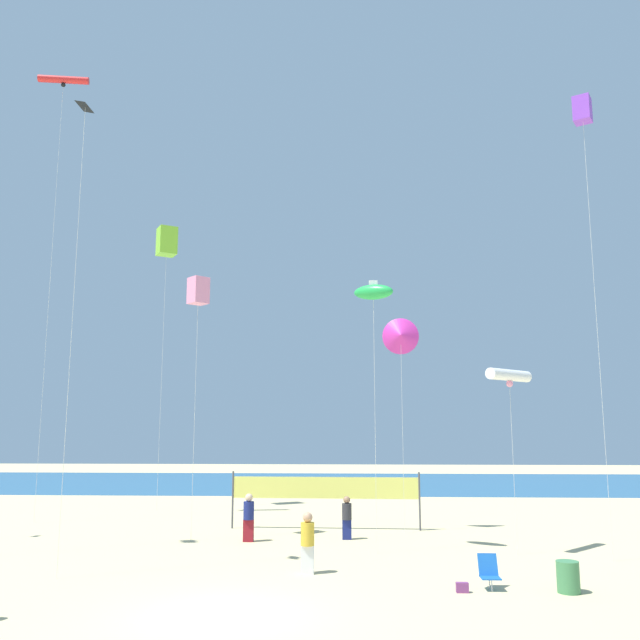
# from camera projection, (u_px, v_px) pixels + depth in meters

# --- Properties ---
(ground_plane) EXTENTS (120.00, 120.00, 0.00)m
(ground_plane) POSITION_uv_depth(u_px,v_px,m) (222.00, 615.00, 15.21)
(ground_plane) COLOR #D1BC89
(ocean_band) EXTENTS (120.00, 20.00, 0.01)m
(ocean_band) POSITION_uv_depth(u_px,v_px,m) (311.00, 483.00, 50.59)
(ocean_band) COLOR #28608C
(ocean_band) RESTS_ON ground
(beachgoer_navy_shirt) EXTENTS (0.41, 0.41, 1.78)m
(beachgoer_navy_shirt) POSITION_uv_depth(u_px,v_px,m) (249.00, 516.00, 25.01)
(beachgoer_navy_shirt) COLOR maroon
(beachgoer_navy_shirt) RESTS_ON ground
(beachgoer_mustard_shirt) EXTENTS (0.41, 0.41, 1.78)m
(beachgoer_mustard_shirt) POSITION_uv_depth(u_px,v_px,m) (308.00, 541.00, 19.62)
(beachgoer_mustard_shirt) COLOR white
(beachgoer_mustard_shirt) RESTS_ON ground
(beachgoer_charcoal_shirt) EXTENTS (0.37, 0.37, 1.63)m
(beachgoer_charcoal_shirt) POSITION_uv_depth(u_px,v_px,m) (347.00, 516.00, 25.47)
(beachgoer_charcoal_shirt) COLOR navy
(beachgoer_charcoal_shirt) RESTS_ON ground
(folding_beach_chair) EXTENTS (0.52, 0.65, 0.89)m
(folding_beach_chair) POSITION_uv_depth(u_px,v_px,m) (489.00, 571.00, 17.75)
(folding_beach_chair) COLOR #1959B2
(folding_beach_chair) RESTS_ON ground
(trash_barrel) EXTENTS (0.59, 0.59, 0.81)m
(trash_barrel) POSITION_uv_depth(u_px,v_px,m) (568.00, 577.00, 17.31)
(trash_barrel) COLOR #3F7F4C
(trash_barrel) RESTS_ON ground
(volleyball_net) EXTENTS (8.09, 0.34, 2.40)m
(volleyball_net) POSITION_uv_depth(u_px,v_px,m) (325.00, 490.00, 28.04)
(volleyball_net) COLOR #4C4C51
(volleyball_net) RESTS_ON ground
(beach_handbag) EXTENTS (0.32, 0.16, 0.26)m
(beach_handbag) POSITION_uv_depth(u_px,v_px,m) (462.00, 588.00, 17.30)
(beach_handbag) COLOR #7A3872
(beach_handbag) RESTS_ON ground
(kite_violet_box) EXTENTS (0.80, 0.80, 16.16)m
(kite_violet_box) POSITION_uv_depth(u_px,v_px,m) (582.00, 111.00, 23.75)
(kite_violet_box) COLOR silver
(kite_violet_box) RESTS_ON ground
(kite_lime_box) EXTENTS (1.34, 1.34, 15.31)m
(kite_lime_box) POSITION_uv_depth(u_px,v_px,m) (167.00, 242.00, 36.55)
(kite_lime_box) COLOR silver
(kite_lime_box) RESTS_ON ground
(kite_green_inflatable) EXTENTS (1.69, 1.31, 9.64)m
(kite_green_inflatable) POSITION_uv_depth(u_px,v_px,m) (373.00, 292.00, 24.02)
(kite_green_inflatable) COLOR silver
(kite_green_inflatable) RESTS_ON ground
(kite_pink_box) EXTENTS (0.96, 0.96, 10.33)m
(kite_pink_box) POSITION_uv_depth(u_px,v_px,m) (198.00, 291.00, 26.64)
(kite_pink_box) COLOR silver
(kite_pink_box) RESTS_ON ground
(kite_magenta_delta) EXTENTS (1.61, 0.53, 8.99)m
(kite_magenta_delta) POSITION_uv_depth(u_px,v_px,m) (401.00, 336.00, 28.24)
(kite_magenta_delta) COLOR silver
(kite_magenta_delta) RESTS_ON ground
(kite_black_diamond) EXTENTS (0.68, 0.68, 14.79)m
(kite_black_diamond) POSITION_uv_depth(u_px,v_px,m) (86.00, 118.00, 21.15)
(kite_black_diamond) COLOR silver
(kite_black_diamond) RESTS_ON ground
(kite_red_tube) EXTENTS (2.50, 0.74, 21.90)m
(kite_red_tube) POSITION_uv_depth(u_px,v_px,m) (63.00, 82.00, 33.20)
(kite_red_tube) COLOR silver
(kite_red_tube) RESTS_ON ground
(kite_white_tube) EXTENTS (1.99, 1.99, 6.34)m
(kite_white_tube) POSITION_uv_depth(u_px,v_px,m) (509.00, 376.00, 23.32)
(kite_white_tube) COLOR silver
(kite_white_tube) RESTS_ON ground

